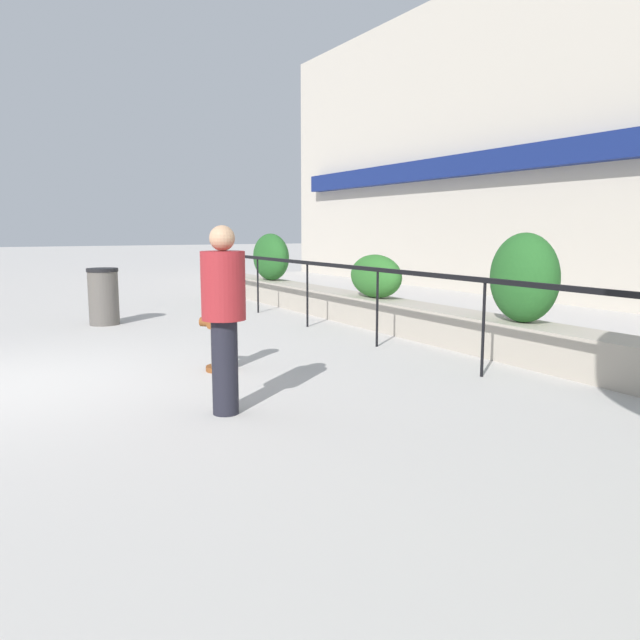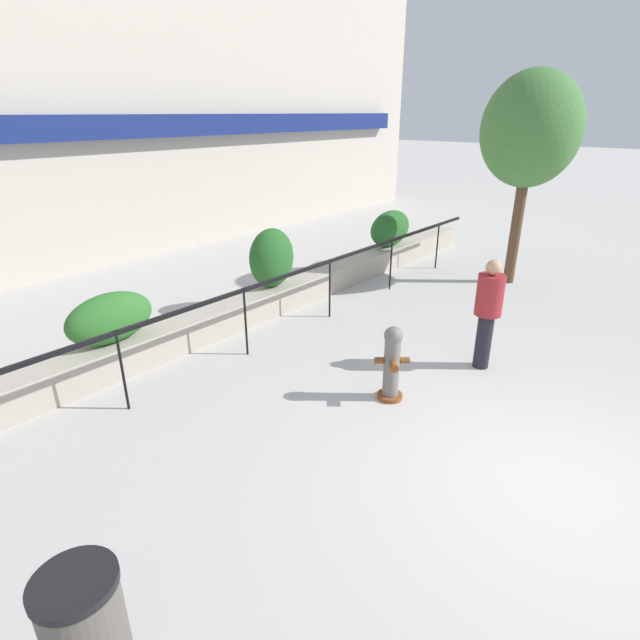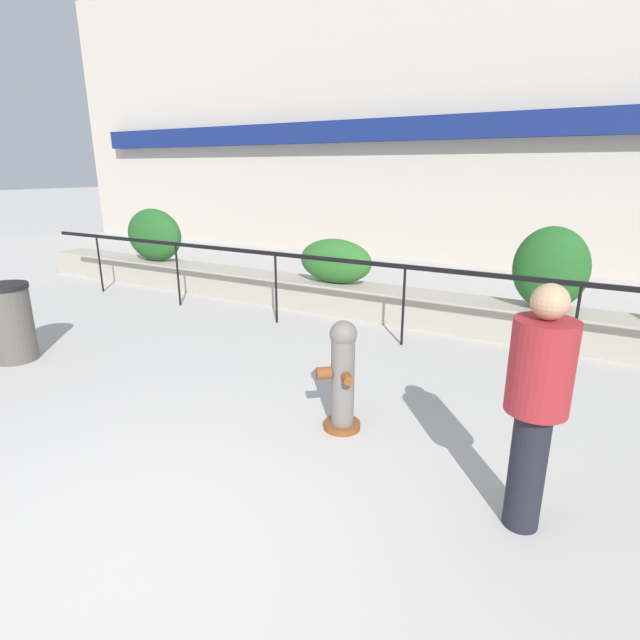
{
  "view_description": "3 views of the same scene",
  "coord_description": "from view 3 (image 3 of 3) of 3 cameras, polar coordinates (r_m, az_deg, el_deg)",
  "views": [
    {
      "loc": [
        7.38,
        -0.18,
        1.69
      ],
      "look_at": [
        0.19,
        3.84,
        0.49
      ],
      "focal_mm": 35.0,
      "sensor_mm": 36.0,
      "label": 1
    },
    {
      "loc": [
        -4.86,
        -0.77,
        3.7
      ],
      "look_at": [
        0.75,
        3.97,
        0.63
      ],
      "focal_mm": 28.0,
      "sensor_mm": 36.0,
      "label": 2
    },
    {
      "loc": [
        2.32,
        -1.46,
        2.39
      ],
      "look_at": [
        -0.16,
        2.86,
        0.88
      ],
      "focal_mm": 28.0,
      "sensor_mm": 36.0,
      "label": 3
    }
  ],
  "objects": [
    {
      "name": "building_facade",
      "position": [
        13.74,
        21.68,
        22.47
      ],
      "size": [
        30.0,
        1.36,
        8.0
      ],
      "color": "beige",
      "rests_on": "ground"
    },
    {
      "name": "planter_wall_low",
      "position": [
        8.1,
        12.16,
        1.18
      ],
      "size": [
        18.0,
        0.7,
        0.5
      ],
      "primitive_type": "cube",
      "color": "#ADA393",
      "rests_on": "ground"
    },
    {
      "name": "hedge_bush_2",
      "position": [
        7.6,
        24.86,
        5.37
      ],
      "size": [
        1.0,
        0.69,
        1.15
      ],
      "primitive_type": "ellipsoid",
      "color": "#235B23",
      "rests_on": "planter_wall_low"
    },
    {
      "name": "fence_railing_segment",
      "position": [
        6.91,
        9.68,
        5.18
      ],
      "size": [
        15.0,
        0.05,
        1.15
      ],
      "color": "black",
      "rests_on": "ground"
    },
    {
      "name": "hedge_bush_1",
      "position": [
        8.59,
        1.78,
        6.75
      ],
      "size": [
        1.34,
        0.58,
        0.76
      ],
      "primitive_type": "ellipsoid",
      "color": "#2D6B28",
      "rests_on": "planter_wall_low"
    },
    {
      "name": "pedestrian",
      "position": [
        3.55,
        23.56,
        -7.93
      ],
      "size": [
        0.45,
        0.45,
        1.73
      ],
      "color": "black",
      "rests_on": "ground"
    },
    {
      "name": "ground_plane",
      "position": [
        3.64,
        -23.11,
        -25.79
      ],
      "size": [
        120.0,
        120.0,
        0.0
      ],
      "primitive_type": "plane",
      "color": "#BCB7B2"
    },
    {
      "name": "trash_bin",
      "position": [
        7.51,
        -31.85,
        -0.24
      ],
      "size": [
        0.55,
        0.55,
        1.01
      ],
      "color": "#56514C",
      "rests_on": "ground"
    },
    {
      "name": "hedge_bush_0",
      "position": [
        11.28,
        -18.43,
        9.2
      ],
      "size": [
        1.43,
        0.66,
        1.1
      ],
      "primitive_type": "ellipsoid",
      "color": "#235B23",
      "rests_on": "planter_wall_low"
    },
    {
      "name": "fire_hydrant",
      "position": [
        4.67,
        2.56,
        -6.3
      ],
      "size": [
        0.5,
        0.5,
        1.08
      ],
      "color": "brown",
      "rests_on": "ground"
    }
  ]
}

